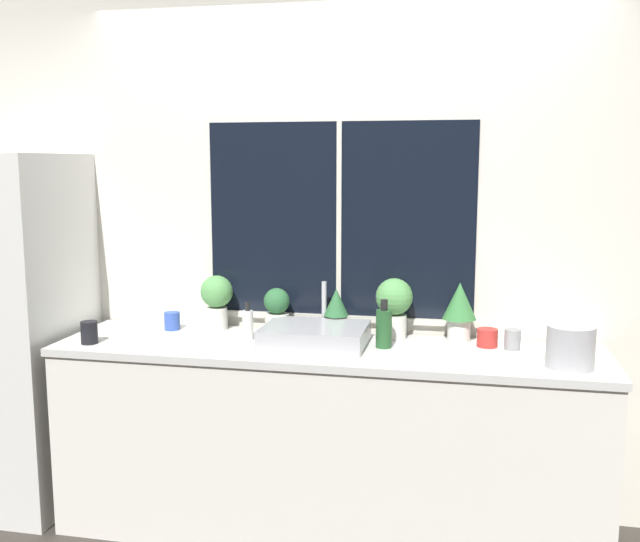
{
  "coord_description": "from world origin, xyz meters",
  "views": [
    {
      "loc": [
        0.62,
        -2.82,
        1.74
      ],
      "look_at": [
        -0.03,
        0.3,
        1.26
      ],
      "focal_mm": 40.0,
      "sensor_mm": 36.0,
      "label": 1
    }
  ],
  "objects_px": {
    "refrigerator": "(16,331)",
    "kettle": "(571,345)",
    "potted_plant_left": "(277,310)",
    "soap_bottle": "(248,324)",
    "sink": "(315,335)",
    "potted_plant_right": "(394,304)",
    "mug_black": "(89,332)",
    "bottle_tall": "(384,328)",
    "potted_plant_far_left": "(217,297)",
    "potted_plant_far_right": "(459,307)",
    "mug_grey": "(512,339)",
    "mug_red": "(487,338)",
    "potted_plant_center": "(336,309)",
    "mug_blue": "(172,321)"
  },
  "relations": [
    {
      "from": "refrigerator",
      "to": "kettle",
      "type": "distance_m",
      "value": 2.67
    },
    {
      "from": "potted_plant_left",
      "to": "soap_bottle",
      "type": "xyz_separation_m",
      "value": [
        -0.1,
        -0.17,
        -0.04
      ]
    },
    {
      "from": "sink",
      "to": "potted_plant_right",
      "type": "xyz_separation_m",
      "value": [
        0.34,
        0.2,
        0.12
      ]
    },
    {
      "from": "mug_black",
      "to": "kettle",
      "type": "height_order",
      "value": "kettle"
    },
    {
      "from": "refrigerator",
      "to": "bottle_tall",
      "type": "distance_m",
      "value": 1.88
    },
    {
      "from": "sink",
      "to": "soap_bottle",
      "type": "xyz_separation_m",
      "value": [
        -0.34,
        0.04,
        0.03
      ]
    },
    {
      "from": "potted_plant_far_left",
      "to": "soap_bottle",
      "type": "height_order",
      "value": "potted_plant_far_left"
    },
    {
      "from": "refrigerator",
      "to": "soap_bottle",
      "type": "xyz_separation_m",
      "value": [
        1.22,
        0.03,
        0.09
      ]
    },
    {
      "from": "potted_plant_far_right",
      "to": "kettle",
      "type": "bearing_deg",
      "value": -37.69
    },
    {
      "from": "potted_plant_far_right",
      "to": "mug_grey",
      "type": "height_order",
      "value": "potted_plant_far_right"
    },
    {
      "from": "soap_bottle",
      "to": "mug_red",
      "type": "bearing_deg",
      "value": 4.75
    },
    {
      "from": "sink",
      "to": "bottle_tall",
      "type": "height_order",
      "value": "sink"
    },
    {
      "from": "potted_plant_far_left",
      "to": "potted_plant_center",
      "type": "height_order",
      "value": "potted_plant_far_left"
    },
    {
      "from": "potted_plant_far_left",
      "to": "mug_grey",
      "type": "relative_size",
      "value": 2.97
    },
    {
      "from": "potted_plant_center",
      "to": "mug_blue",
      "type": "bearing_deg",
      "value": -176.15
    },
    {
      "from": "bottle_tall",
      "to": "mug_blue",
      "type": "height_order",
      "value": "bottle_tall"
    },
    {
      "from": "potted_plant_right",
      "to": "bottle_tall",
      "type": "xyz_separation_m",
      "value": [
        -0.03,
        -0.19,
        -0.07
      ]
    },
    {
      "from": "potted_plant_left",
      "to": "soap_bottle",
      "type": "bearing_deg",
      "value": -120.46
    },
    {
      "from": "refrigerator",
      "to": "potted_plant_center",
      "type": "xyz_separation_m",
      "value": [
        1.62,
        0.2,
        0.14
      ]
    },
    {
      "from": "potted_plant_center",
      "to": "potted_plant_far_right",
      "type": "bearing_deg",
      "value": 0.0
    },
    {
      "from": "potted_plant_far_left",
      "to": "potted_plant_left",
      "type": "relative_size",
      "value": 1.24
    },
    {
      "from": "refrigerator",
      "to": "mug_red",
      "type": "relative_size",
      "value": 18.94
    },
    {
      "from": "mug_black",
      "to": "mug_grey",
      "type": "bearing_deg",
      "value": 8.64
    },
    {
      "from": "potted_plant_left",
      "to": "mug_grey",
      "type": "xyz_separation_m",
      "value": [
        1.13,
        -0.1,
        -0.07
      ]
    },
    {
      "from": "sink",
      "to": "mug_blue",
      "type": "bearing_deg",
      "value": 169.15
    },
    {
      "from": "sink",
      "to": "mug_grey",
      "type": "height_order",
      "value": "sink"
    },
    {
      "from": "potted_plant_right",
      "to": "mug_blue",
      "type": "distance_m",
      "value": 1.12
    },
    {
      "from": "mug_red",
      "to": "bottle_tall",
      "type": "bearing_deg",
      "value": -166.37
    },
    {
      "from": "potted_plant_left",
      "to": "mug_black",
      "type": "relative_size",
      "value": 2.12
    },
    {
      "from": "mug_grey",
      "to": "mug_black",
      "type": "bearing_deg",
      "value": -171.36
    },
    {
      "from": "potted_plant_far_left",
      "to": "kettle",
      "type": "distance_m",
      "value": 1.69
    },
    {
      "from": "refrigerator",
      "to": "potted_plant_right",
      "type": "height_order",
      "value": "refrigerator"
    },
    {
      "from": "kettle",
      "to": "sink",
      "type": "bearing_deg",
      "value": 172.39
    },
    {
      "from": "potted_plant_center",
      "to": "soap_bottle",
      "type": "bearing_deg",
      "value": -157.24
    },
    {
      "from": "sink",
      "to": "bottle_tall",
      "type": "distance_m",
      "value": 0.32
    },
    {
      "from": "refrigerator",
      "to": "potted_plant_center",
      "type": "height_order",
      "value": "refrigerator"
    },
    {
      "from": "potted_plant_right",
      "to": "bottle_tall",
      "type": "relative_size",
      "value": 1.31
    },
    {
      "from": "bottle_tall",
      "to": "potted_plant_left",
      "type": "bearing_deg",
      "value": 161.42
    },
    {
      "from": "potted_plant_right",
      "to": "mug_grey",
      "type": "distance_m",
      "value": 0.57
    },
    {
      "from": "refrigerator",
      "to": "mug_blue",
      "type": "bearing_deg",
      "value": 10.48
    },
    {
      "from": "potted_plant_far_right",
      "to": "mug_black",
      "type": "distance_m",
      "value": 1.73
    },
    {
      "from": "soap_bottle",
      "to": "mug_red",
      "type": "relative_size",
      "value": 1.89
    },
    {
      "from": "potted_plant_far_left",
      "to": "potted_plant_right",
      "type": "height_order",
      "value": "potted_plant_right"
    },
    {
      "from": "potted_plant_far_left",
      "to": "sink",
      "type": "bearing_deg",
      "value": -20.3
    },
    {
      "from": "mug_black",
      "to": "soap_bottle",
      "type": "bearing_deg",
      "value": 18.12
    },
    {
      "from": "potted_plant_far_right",
      "to": "kettle",
      "type": "height_order",
      "value": "potted_plant_far_right"
    },
    {
      "from": "bottle_tall",
      "to": "mug_grey",
      "type": "xyz_separation_m",
      "value": [
        0.57,
        0.08,
        -0.05
      ]
    },
    {
      "from": "soap_bottle",
      "to": "mug_grey",
      "type": "relative_size",
      "value": 1.93
    },
    {
      "from": "potted_plant_left",
      "to": "potted_plant_right",
      "type": "bearing_deg",
      "value": 0.0
    },
    {
      "from": "mug_blue",
      "to": "potted_plant_far_right",
      "type": "bearing_deg",
      "value": 2.25
    }
  ]
}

